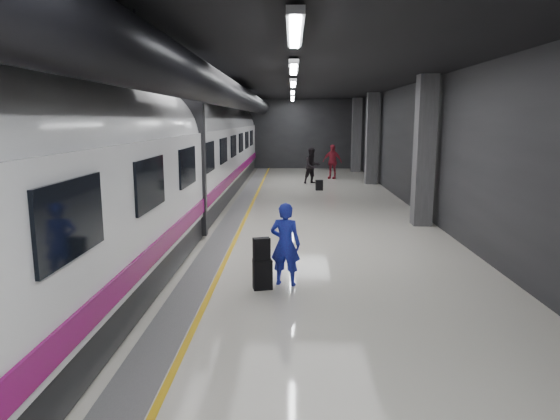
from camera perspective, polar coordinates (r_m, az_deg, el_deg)
ground at (r=13.54m, az=-1.08°, el=-3.35°), size 40.00×40.00×0.00m
platform_hall at (r=14.13m, az=-2.15°, el=11.68°), size 10.02×40.02×4.51m
train at (r=13.73m, az=-14.83°, el=5.26°), size 3.05×38.00×4.05m
traveler_main at (r=9.68m, az=0.61°, el=-3.93°), size 0.67×0.51×1.63m
suitcase_main at (r=9.58m, az=-2.01°, el=-7.34°), size 0.40×0.30×0.58m
shoulder_bag at (r=9.44m, az=-2.12°, el=-4.45°), size 0.35×0.25×0.42m
traveler_far_a at (r=25.20m, az=3.70°, el=5.07°), size 1.09×1.00×1.81m
traveler_far_b at (r=27.48m, az=5.98°, el=5.52°), size 1.18×0.87×1.86m
suitcase_far at (r=22.89m, az=4.51°, el=2.85°), size 0.34×0.24×0.48m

